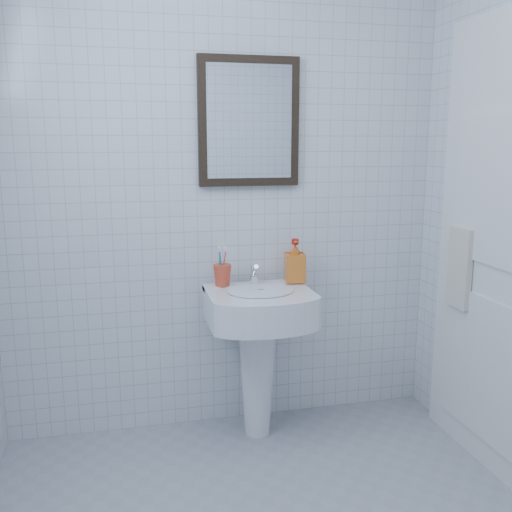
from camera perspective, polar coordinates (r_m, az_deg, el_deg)
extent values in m
cube|color=silver|center=(2.85, -3.18, 7.21)|extent=(2.20, 0.02, 2.50)
cone|color=white|center=(2.91, 0.13, -11.81)|extent=(0.20, 0.20, 0.62)
cube|color=white|center=(2.74, 0.35, -5.03)|extent=(0.50, 0.36, 0.15)
cube|color=white|center=(2.85, -0.31, -2.99)|extent=(0.50, 0.09, 0.03)
cylinder|color=white|center=(2.69, 0.48, -3.48)|extent=(0.31, 0.31, 0.01)
cylinder|color=silver|center=(2.82, -0.21, -2.40)|extent=(0.04, 0.04, 0.04)
cylinder|color=silver|center=(2.80, -0.15, -1.41)|extent=(0.02, 0.09, 0.07)
cylinder|color=silver|center=(2.83, -0.29, -1.62)|extent=(0.03, 0.04, 0.08)
imported|color=#BE4912|center=(2.86, 3.91, -0.47)|extent=(0.11, 0.11, 0.22)
cube|color=black|center=(2.85, -0.71, 13.26)|extent=(0.50, 0.04, 0.62)
cube|color=white|center=(2.83, -0.63, 13.28)|extent=(0.42, 0.00, 0.54)
cube|color=silver|center=(2.70, 22.73, 0.78)|extent=(0.04, 0.80, 2.00)
torus|color=silver|center=(2.83, 20.27, 2.44)|extent=(0.01, 0.18, 0.18)
cube|color=beige|center=(2.85, 19.69, -1.14)|extent=(0.03, 0.16, 0.38)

